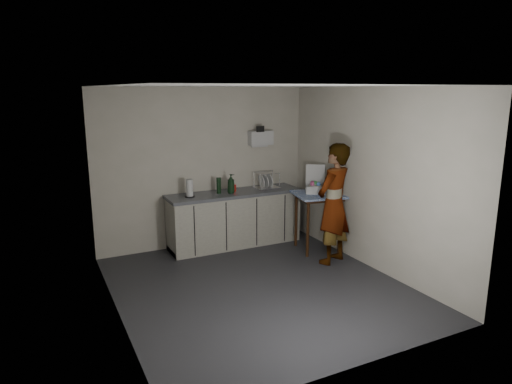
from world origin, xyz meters
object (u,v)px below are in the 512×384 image
side_table (318,201)px  bakery_box (315,186)px  dark_bottle (219,185)px  dish_rack (266,185)px  soap_bottle (231,184)px  standing_man (334,204)px  soda_can (234,188)px  paper_towel (190,189)px  kitchen_counter (234,220)px

side_table → bakery_box: 0.24m
dark_bottle → dish_rack: 0.87m
soap_bottle → standing_man: bearing=-50.3°
soap_bottle → soda_can: soap_bottle is taller
standing_man → paper_towel: standing_man is taller
soap_bottle → dark_bottle: soap_bottle is taller
standing_man → paper_towel: size_ratio=6.44×
standing_man → dish_rack: (-0.39, 1.39, 0.07)m
side_table → dark_bottle: (-1.37, 0.84, 0.22)m
bakery_box → dish_rack: bearing=155.9°
soap_bottle → dark_bottle: 0.20m
dark_bottle → paper_towel: paper_towel is taller
standing_man → soda_can: standing_man is taller
bakery_box → side_table: bearing=-62.4°
soda_can → paper_towel: paper_towel is taller
kitchen_counter → dark_bottle: 0.67m
side_table → soda_can: size_ratio=8.21×
kitchen_counter → dish_rack: bearing=1.6°
soda_can → dark_bottle: (-0.28, -0.02, 0.07)m
dark_bottle → bakery_box: 1.56m
paper_towel → dish_rack: size_ratio=0.70×
soda_can → side_table: bearing=-38.5°
paper_towel → dish_rack: 1.37m
dish_rack → soda_can: bearing=178.2°
kitchen_counter → dark_bottle: dark_bottle is taller
soap_bottle → dish_rack: bearing=7.1°
paper_towel → dish_rack: (1.37, 0.03, -0.07)m
side_table → soap_bottle: size_ratio=2.97×
soap_bottle → bakery_box: (1.19, -0.65, -0.03)m
standing_man → soap_bottle: standing_man is taller
dark_bottle → bakery_box: size_ratio=0.60×
kitchen_counter → paper_towel: size_ratio=7.99×
bakery_box → standing_man: bearing=-67.6°
soap_bottle → soda_can: bearing=44.8°
soap_bottle → dark_bottle: size_ratio=1.22×
kitchen_counter → bakery_box: size_ratio=5.18×
soda_can → bakery_box: 1.33m
dish_rack → bakery_box: size_ratio=0.92×
soap_bottle → soda_can: 0.18m
soda_can → dish_rack: size_ratio=0.29×
soap_bottle → dish_rack: size_ratio=0.79×
kitchen_counter → soap_bottle: size_ratio=7.09×
side_table → soda_can: bearing=153.2°
soap_bottle → bakery_box: 1.36m
dark_bottle → bakery_box: bearing=-28.2°
soda_can → paper_towel: 0.79m
soap_bottle → bakery_box: bakery_box is taller
paper_towel → side_table: bearing=-23.3°
standing_man → soda_can: (-0.98, 1.41, 0.06)m
kitchen_counter → standing_man: 1.77m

